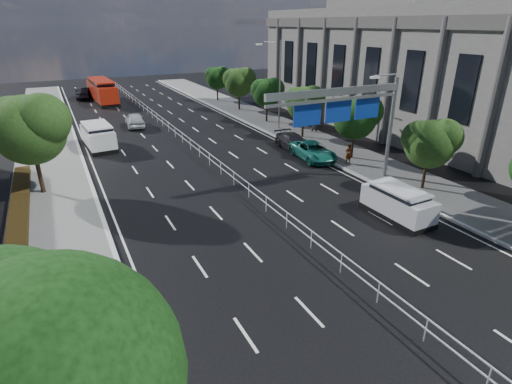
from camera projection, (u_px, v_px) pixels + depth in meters
ground at (364, 292)px, 17.03m from camera, size 160.00×160.00×0.00m
kerb_near at (153, 366)px, 13.25m from camera, size 0.25×140.00×0.15m
kerb_far at (498, 242)px, 20.75m from camera, size 0.25×140.00×0.15m
median_fence at (193, 146)px, 35.27m from camera, size 0.05×85.00×1.02m
hedge_near at (10, 309)px, 15.44m from camera, size 1.00×36.00×0.44m
toilet_sign at (74, 315)px, 11.30m from camera, size 1.62×0.18×4.34m
overhead_gantry at (349, 106)px, 25.88m from camera, size 10.24×0.38×7.45m
streetlight_far at (277, 80)px, 40.68m from camera, size 2.78×2.40×9.00m
civic_hall at (404, 66)px, 42.50m from camera, size 14.40×36.00×14.35m
near_tree_back at (30, 126)px, 24.98m from camera, size 4.84×4.51×6.69m
far_tree_c at (431, 141)px, 26.09m from camera, size 3.52×3.28×4.94m
far_tree_d at (356, 115)px, 32.14m from camera, size 3.85×3.59×5.34m
far_tree_e at (304, 102)px, 38.34m from camera, size 3.63×3.38×5.13m
far_tree_f at (267, 91)px, 44.52m from camera, size 3.52×3.28×5.02m
far_tree_g at (239, 81)px, 50.57m from camera, size 3.96×3.69×5.45m
far_tree_h at (217, 77)px, 56.85m from camera, size 3.41×3.18×4.91m
white_minivan at (98, 136)px, 36.08m from camera, size 2.59×5.29×2.23m
red_bus at (102, 90)px, 56.94m from camera, size 3.06×10.73×3.17m
near_car_silver at (135, 120)px, 43.63m from camera, size 2.23×4.68×1.54m
near_car_dark at (83, 93)px, 60.00m from camera, size 2.37×5.21×1.66m
silver_minivan at (398, 203)px, 23.22m from camera, size 1.91×4.44×1.84m
parked_car_teal at (313, 151)px, 33.30m from camera, size 2.79×5.26×1.41m
parked_car_dark at (294, 142)px, 35.80m from camera, size 2.21×4.86×1.38m
pedestrian_a at (348, 154)px, 31.81m from camera, size 0.60×0.41×1.58m
pedestrian_b at (313, 123)px, 41.38m from camera, size 0.98×0.95×1.59m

